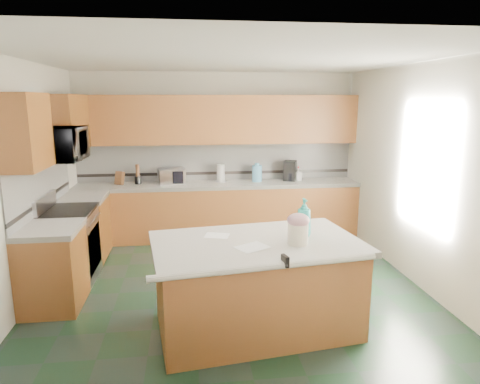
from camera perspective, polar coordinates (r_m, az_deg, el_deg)
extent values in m
plane|color=black|center=(5.39, -1.15, -12.56)|extent=(4.60, 4.60, 0.00)
plane|color=white|center=(4.91, -1.30, 17.37)|extent=(4.60, 4.60, 0.00)
cube|color=silver|center=(7.26, -3.09, 5.02)|extent=(4.60, 0.04, 2.70)
cube|color=silver|center=(2.75, 3.74, -7.12)|extent=(4.60, 0.04, 2.70)
cube|color=silver|center=(5.28, -27.15, 0.94)|extent=(0.04, 4.60, 2.70)
cube|color=silver|center=(5.70, 22.70, 2.09)|extent=(0.04, 4.60, 2.70)
cube|color=#542D0C|center=(7.13, -2.83, -2.66)|extent=(4.60, 0.60, 0.86)
cube|color=white|center=(7.02, -2.86, 0.97)|extent=(4.60, 0.64, 0.06)
cube|color=#542D0C|center=(7.03, -3.04, 9.61)|extent=(4.60, 0.33, 0.78)
cube|color=silver|center=(7.25, -3.06, 4.09)|extent=(4.60, 0.02, 0.63)
cube|color=black|center=(7.27, -3.04, 2.56)|extent=(4.60, 0.01, 0.05)
cube|color=#542D0C|center=(6.60, -19.99, -4.63)|extent=(0.60, 0.82, 0.86)
cube|color=white|center=(6.49, -20.29, -0.73)|extent=(0.64, 0.82, 0.06)
cube|color=#542D0C|center=(5.20, -23.70, -9.45)|extent=(0.60, 0.72, 0.86)
cube|color=white|center=(5.06, -24.14, -4.59)|extent=(0.64, 0.72, 0.06)
cube|color=silver|center=(5.80, -24.93, 0.90)|extent=(0.02, 2.30, 0.63)
cube|color=black|center=(5.84, -24.70, -0.97)|extent=(0.01, 2.30, 0.05)
cube|color=#542D0C|center=(6.51, -21.88, 8.55)|extent=(0.33, 1.09, 0.78)
cube|color=#542D0C|center=(4.92, -26.72, 7.21)|extent=(0.33, 0.72, 0.78)
cube|color=#B7B7BC|center=(5.87, -21.68, -6.74)|extent=(0.60, 0.76, 0.88)
cube|color=black|center=(5.81, -18.87, -7.12)|extent=(0.02, 0.68, 0.55)
cube|color=black|center=(5.74, -22.04, -2.39)|extent=(0.62, 0.78, 0.04)
cylinder|color=#B7B7BC|center=(5.69, -18.83, -3.51)|extent=(0.02, 0.66, 0.02)
cube|color=#B7B7BC|center=(5.79, -24.62, -1.27)|extent=(0.06, 0.76, 0.18)
imported|color=#B7B7BC|center=(5.60, -22.72, 5.89)|extent=(0.50, 0.73, 0.41)
cube|color=#542D0C|center=(4.35, 2.18, -12.65)|extent=(2.02, 1.33, 0.86)
cube|color=white|center=(4.18, 2.23, -6.92)|extent=(2.14, 1.44, 0.06)
cylinder|color=white|center=(3.63, 3.75, -9.95)|extent=(1.99, 0.33, 0.06)
cylinder|color=#F5E7CD|center=(4.09, 7.72, -5.54)|extent=(0.21, 0.21, 0.20)
ellipsoid|color=#C88B98|center=(4.05, 7.78, -3.75)|extent=(0.21, 0.21, 0.13)
cylinder|color=tan|center=(4.04, 7.80, -3.12)|extent=(0.07, 0.02, 0.02)
sphere|color=tan|center=(4.03, 7.32, -3.14)|extent=(0.04, 0.04, 0.04)
sphere|color=tan|center=(4.05, 8.27, -3.10)|extent=(0.04, 0.04, 0.04)
imported|color=teal|center=(4.30, 8.52, -3.39)|extent=(0.15, 0.16, 0.38)
cube|color=white|center=(3.99, 1.64, -7.36)|extent=(0.36, 0.33, 0.00)
cube|color=white|center=(4.33, -3.08, -5.81)|extent=(0.28, 0.24, 0.00)
cube|color=black|center=(3.67, 6.04, -9.11)|extent=(0.05, 0.11, 0.09)
cylinder|color=black|center=(3.62, 6.25, -9.76)|extent=(0.02, 0.07, 0.02)
cube|color=#472814|center=(7.11, -15.76, 1.78)|extent=(0.17, 0.19, 0.23)
cylinder|color=black|center=(7.11, -13.45, 1.57)|extent=(0.10, 0.10, 0.13)
cylinder|color=#472814|center=(7.08, -13.52, 2.84)|extent=(0.06, 0.06, 0.19)
cube|color=#B7B7BC|center=(7.03, -9.10, 2.09)|extent=(0.46, 0.36, 0.24)
cube|color=black|center=(6.90, -9.14, 1.90)|extent=(0.38, 0.01, 0.20)
cylinder|color=white|center=(7.09, -2.58, 2.53)|extent=(0.13, 0.13, 0.29)
cylinder|color=#B7B7BC|center=(7.12, -2.57, 1.43)|extent=(0.20, 0.20, 0.01)
cylinder|color=#5FABD7|center=(7.12, 2.27, 2.49)|extent=(0.16, 0.16, 0.27)
cylinder|color=#5FABD7|center=(7.10, 2.28, 3.72)|extent=(0.08, 0.08, 0.04)
cube|color=black|center=(7.25, 6.69, 2.85)|extent=(0.26, 0.28, 0.34)
cylinder|color=black|center=(7.22, 6.76, 2.01)|extent=(0.14, 0.14, 0.14)
imported|color=white|center=(7.27, 7.77, 2.35)|extent=(0.11, 0.11, 0.21)
cylinder|color=red|center=(7.25, 7.80, 3.29)|extent=(0.02, 0.02, 0.03)
cube|color=white|center=(5.49, 23.57, 3.25)|extent=(0.02, 1.40, 1.10)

